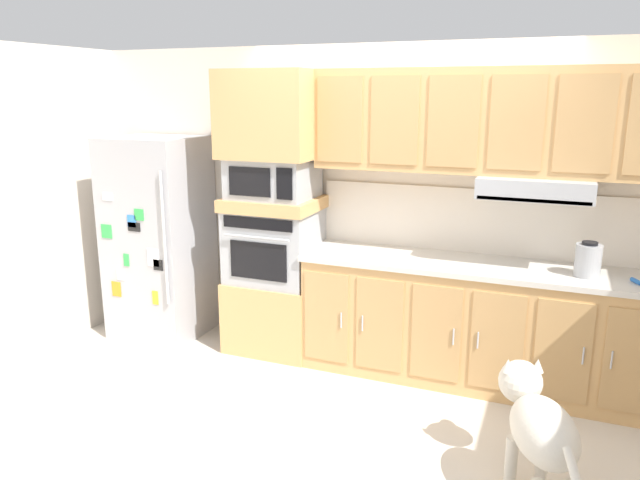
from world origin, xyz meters
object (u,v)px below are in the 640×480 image
(refrigerator, at_px, (159,237))
(built_in_oven, at_px, (275,245))
(electric_kettle, at_px, (588,260))
(dog, at_px, (538,423))
(microwave, at_px, (273,178))
(screwdriver, at_px, (638,281))

(refrigerator, height_order, built_in_oven, refrigerator)
(electric_kettle, bearing_deg, dog, -99.95)
(microwave, height_order, electric_kettle, microwave)
(screwdriver, bearing_deg, built_in_oven, 178.06)
(built_in_oven, height_order, microwave, microwave)
(refrigerator, xyz_separation_m, built_in_oven, (1.10, 0.07, 0.02))
(screwdriver, xyz_separation_m, electric_kettle, (-0.31, 0.04, 0.10))
(refrigerator, bearing_deg, dog, -20.44)
(microwave, relative_size, screwdriver, 3.92)
(microwave, relative_size, electric_kettle, 2.68)
(microwave, xyz_separation_m, electric_kettle, (2.37, -0.05, -0.43))
(microwave, distance_m, screwdriver, 2.73)
(electric_kettle, relative_size, dog, 0.25)
(refrigerator, xyz_separation_m, screwdriver, (3.77, -0.02, 0.05))
(refrigerator, xyz_separation_m, electric_kettle, (3.47, 0.02, 0.15))
(refrigerator, height_order, microwave, refrigerator)
(screwdriver, bearing_deg, electric_kettle, 171.93)
(built_in_oven, height_order, electric_kettle, built_in_oven)
(screwdriver, distance_m, electric_kettle, 0.32)
(electric_kettle, bearing_deg, built_in_oven, 178.86)
(screwdriver, distance_m, dog, 1.39)
(built_in_oven, distance_m, screwdriver, 2.68)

